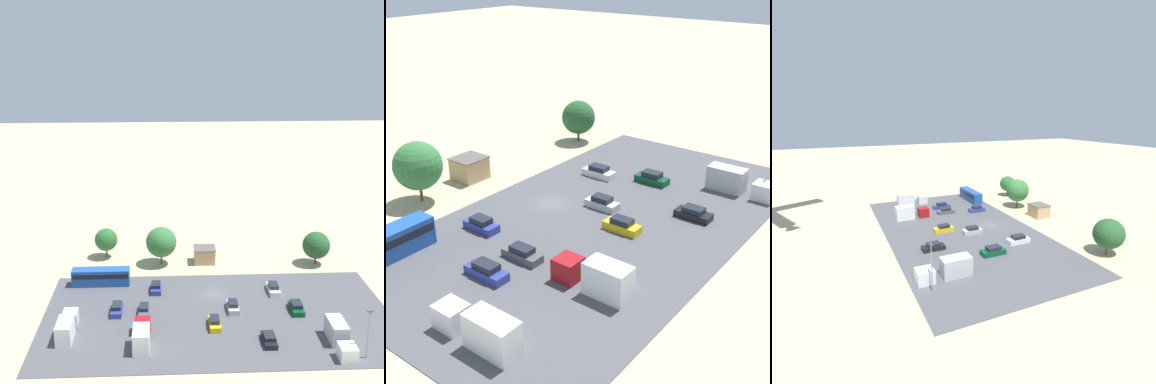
# 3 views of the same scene
# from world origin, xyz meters

# --- Properties ---
(ground_plane) EXTENTS (400.00, 400.00, 0.00)m
(ground_plane) POSITION_xyz_m (0.00, 0.00, 0.00)
(ground_plane) COLOR tan
(parking_lot_surface) EXTENTS (58.18, 31.46, 0.08)m
(parking_lot_surface) POSITION_xyz_m (0.00, 7.86, 0.04)
(parking_lot_surface) COLOR #4C4C51
(parking_lot_surface) RESTS_ON ground
(shed_building) EXTENTS (4.43, 4.10, 3.20)m
(shed_building) POSITION_xyz_m (0.66, -14.35, 1.61)
(shed_building) COLOR tan
(shed_building) RESTS_ON ground
(bus) EXTENTS (10.64, 2.57, 3.17)m
(bus) POSITION_xyz_m (20.75, -4.74, 1.79)
(bus) COLOR #1E4C9E
(bus) RESTS_ON ground
(parked_car_0) EXTENTS (1.96, 4.39, 1.46)m
(parked_car_0) POSITION_xyz_m (-7.05, 16.35, 0.69)
(parked_car_0) COLOR black
(parked_car_0) RESTS_ON ground
(parked_car_1) EXTENTS (1.89, 4.71, 1.62)m
(parked_car_1) POSITION_xyz_m (-10.93, -0.29, 0.76)
(parked_car_1) COLOR silver
(parked_car_1) RESTS_ON ground
(parked_car_2) EXTENTS (1.81, 4.30, 1.59)m
(parked_car_2) POSITION_xyz_m (-2.75, 5.99, 0.74)
(parked_car_2) COLOR #ADB2B7
(parked_car_2) RESTS_ON ground
(parked_car_3) EXTENTS (1.86, 4.24, 1.59)m
(parked_car_3) POSITION_xyz_m (10.43, -1.69, 0.74)
(parked_car_3) COLOR navy
(parked_car_3) RESTS_ON ground
(parked_car_4) EXTENTS (1.77, 4.38, 1.60)m
(parked_car_4) POSITION_xyz_m (0.83, 11.27, 0.75)
(parked_car_4) COLOR gold
(parked_car_4) RESTS_ON ground
(parked_car_5) EXTENTS (1.75, 4.45, 1.48)m
(parked_car_5) POSITION_xyz_m (12.31, 6.43, 0.70)
(parked_car_5) COLOR #4C5156
(parked_car_5) RESTS_ON ground
(parked_car_6) EXTENTS (1.97, 4.61, 1.65)m
(parked_car_6) POSITION_xyz_m (-13.46, 6.91, 0.77)
(parked_car_6) COLOR #0C4723
(parked_car_6) RESTS_ON ground
(parked_car_7) EXTENTS (1.82, 4.65, 1.58)m
(parked_car_7) POSITION_xyz_m (16.91, 5.93, 0.74)
(parked_car_7) COLOR navy
(parked_car_7) RESTS_ON ground
(parked_truck_0) EXTENTS (2.45, 8.10, 3.32)m
(parked_truck_0) POSITION_xyz_m (12.30, 15.85, 1.60)
(parked_truck_0) COLOR maroon
(parked_truck_0) RESTS_ON ground
(parked_truck_1) EXTENTS (2.50, 9.03, 3.18)m
(parked_truck_1) POSITION_xyz_m (-17.47, 17.45, 1.53)
(parked_truck_1) COLOR silver
(parked_truck_1) RESTS_ON ground
(parked_truck_2) EXTENTS (2.33, 8.54, 3.17)m
(parked_truck_2) POSITION_xyz_m (24.06, 12.75, 1.53)
(parked_truck_2) COLOR silver
(parked_truck_2) RESTS_ON ground
(tree_near_shed) EXTENTS (6.20, 6.20, 7.95)m
(tree_near_shed) POSITION_xyz_m (9.50, -13.72, 4.84)
(tree_near_shed) COLOR brown
(tree_near_shed) RESTS_ON ground
(tree_apron_mid) EXTENTS (5.56, 5.56, 6.89)m
(tree_apron_mid) POSITION_xyz_m (-21.93, -12.32, 4.11)
(tree_apron_mid) COLOR brown
(tree_apron_mid) RESTS_ON ground
(tree_apron_far) EXTENTS (4.73, 4.73, 6.35)m
(tree_apron_far) POSITION_xyz_m (21.07, -17.78, 3.98)
(tree_apron_far) COLOR brown
(tree_apron_far) RESTS_ON ground
(light_pole_lot_centre) EXTENTS (0.90, 0.28, 7.64)m
(light_pole_lot_centre) POSITION_xyz_m (-20.36, 20.95, 4.32)
(light_pole_lot_centre) COLOR gray
(light_pole_lot_centre) RESTS_ON ground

